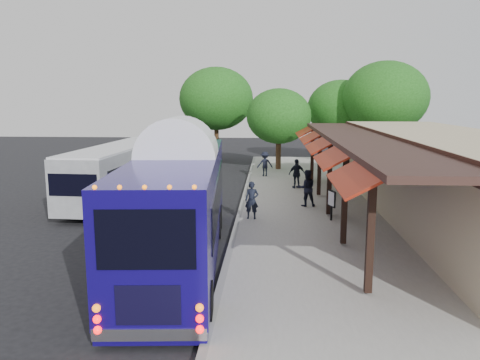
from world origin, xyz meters
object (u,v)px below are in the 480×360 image
(city_bus, at_px, (121,170))
(ped_d, at_px, (265,164))
(ped_b, at_px, (307,188))
(sign_board, at_px, (332,200))
(coach_bus, at_px, (179,200))
(ped_a, at_px, (252,200))
(ped_c, at_px, (297,174))

(city_bus, height_order, ped_d, city_bus)
(ped_b, xyz_separation_m, ped_d, (-1.98, 8.25, -0.06))
(ped_d, distance_m, sign_board, 11.10)
(coach_bus, relative_size, ped_d, 7.21)
(coach_bus, bearing_deg, ped_b, 53.37)
(coach_bus, xyz_separation_m, ped_a, (2.05, 4.63, -0.98))
(coach_bus, bearing_deg, city_bus, 113.90)
(sign_board, bearing_deg, ped_d, 83.89)
(ped_c, bearing_deg, sign_board, 76.99)
(ped_d, bearing_deg, ped_b, 92.81)
(coach_bus, height_order, ped_c, coach_bus)
(sign_board, bearing_deg, ped_b, 87.13)
(coach_bus, xyz_separation_m, ped_b, (4.45, 7.04, -0.91))
(ped_a, distance_m, ped_c, 7.09)
(ped_a, bearing_deg, sign_board, 4.37)
(ped_c, bearing_deg, coach_bus, 48.16)
(ped_c, relative_size, ped_d, 1.03)
(ped_b, bearing_deg, city_bus, -15.90)
(city_bus, distance_m, ped_c, 9.29)
(ped_a, distance_m, ped_d, 10.67)
(coach_bus, bearing_deg, ped_a, 61.76)
(ped_b, bearing_deg, coach_bus, 51.09)
(ped_a, height_order, sign_board, ped_a)
(ped_d, bearing_deg, ped_c, 103.69)
(city_bus, bearing_deg, ped_b, -6.18)
(city_bus, height_order, ped_c, city_bus)
(coach_bus, height_order, ped_b, coach_bus)
(coach_bus, xyz_separation_m, ped_c, (4.24, 11.38, -0.95))
(coach_bus, height_order, ped_a, coach_bus)
(ped_c, relative_size, sign_board, 1.30)
(ped_b, bearing_deg, sign_board, 101.12)
(city_bus, distance_m, sign_board, 10.61)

